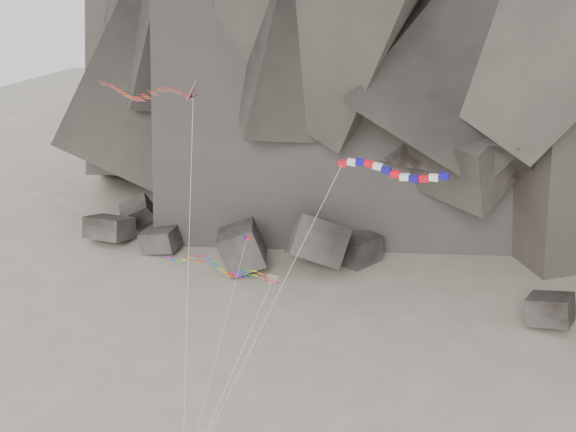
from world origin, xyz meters
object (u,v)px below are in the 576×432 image
at_px(banner_kite, 389,174).
at_px(pennant_kite, 233,291).
at_px(delta_kite, 141,91).
at_px(parafoil_kite, 215,265).

distance_m(banner_kite, pennant_kite, 15.82).
bearing_deg(delta_kite, banner_kite, -6.08).
relative_size(banner_kite, parafoil_kite, 1.92).
bearing_deg(banner_kite, pennant_kite, -173.10).
relative_size(delta_kite, banner_kite, 1.16).
height_order(delta_kite, banner_kite, delta_kite).
relative_size(delta_kite, pennant_kite, 1.65).
bearing_deg(pennant_kite, banner_kite, 13.33).
height_order(banner_kite, parafoil_kite, banner_kite).
bearing_deg(banner_kite, delta_kite, 175.68).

